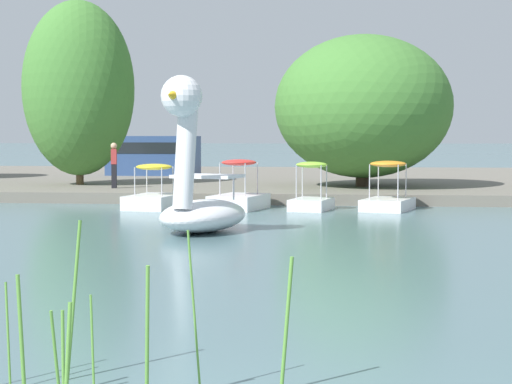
{
  "coord_description": "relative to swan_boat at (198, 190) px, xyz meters",
  "views": [
    {
      "loc": [
        1.14,
        -5.71,
        2.34
      ],
      "look_at": [
        -1.33,
        18.06,
        0.76
      ],
      "focal_mm": 59.19,
      "sensor_mm": 36.0,
      "label": 1
    }
  ],
  "objects": [
    {
      "name": "tree_willow_near_path",
      "position": [
        -7.2,
        13.28,
        3.24
      ],
      "size": [
        4.56,
        4.48,
        7.45
      ],
      "color": "brown",
      "rests_on": "shore_bank_far"
    },
    {
      "name": "pedal_boat_orange",
      "position": [
        4.9,
        6.86,
        -0.57
      ],
      "size": [
        1.9,
        2.42,
        1.57
      ],
      "color": "white",
      "rests_on": "ground_plane"
    },
    {
      "name": "shore_bank_far",
      "position": [
        2.35,
        21.23,
        -0.85
      ],
      "size": [
        119.51,
        25.71,
        0.38
      ],
      "primitive_type": "cube",
      "color": "#6B665B",
      "rests_on": "ground_plane"
    },
    {
      "name": "pedal_boat_yellow",
      "position": [
        -2.61,
        6.68,
        -0.63
      ],
      "size": [
        1.75,
        2.46,
        1.46
      ],
      "color": "white",
      "rests_on": "ground_plane"
    },
    {
      "name": "pedal_boat_lime",
      "position": [
        2.49,
        6.66,
        -0.61
      ],
      "size": [
        1.48,
        2.0,
        1.54
      ],
      "color": "white",
      "rests_on": "ground_plane"
    },
    {
      "name": "parked_van",
      "position": [
        -6.07,
        21.75,
        0.41
      ],
      "size": [
        4.6,
        2.03,
        1.98
      ],
      "color": "navy",
      "rests_on": "shore_bank_far"
    },
    {
      "name": "swan_boat",
      "position": [
        0.0,
        0.0,
        0.0
      ],
      "size": [
        2.58,
        3.64,
        3.75
      ],
      "color": "white",
      "rests_on": "ground_plane"
    },
    {
      "name": "person_on_path",
      "position": [
        -5.15,
        11.04,
        0.27
      ],
      "size": [
        0.24,
        0.25,
        1.72
      ],
      "color": "black",
      "rests_on": "shore_bank_far"
    },
    {
      "name": "reed_clump_foreground",
      "position": [
        1.28,
        -12.96,
        -0.44
      ],
      "size": [
        3.31,
        1.7,
        1.53
      ],
      "color": "#568E38",
      "rests_on": "ground_plane"
    },
    {
      "name": "tree_willow_overhanging",
      "position": [
        4.24,
        13.15,
        2.45
      ],
      "size": [
        7.49,
        7.9,
        5.9
      ],
      "color": "#423323",
      "rests_on": "shore_bank_far"
    },
    {
      "name": "pedal_boat_red",
      "position": [
        0.16,
        6.74,
        -0.59
      ],
      "size": [
        1.9,
        2.44,
        1.61
      ],
      "color": "white",
      "rests_on": "ground_plane"
    }
  ]
}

